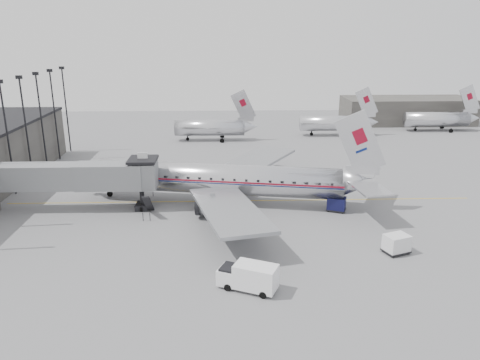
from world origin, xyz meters
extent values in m
plane|color=slate|center=(0.00, 0.00, 0.00)|extent=(160.00, 160.00, 0.00)
cube|color=#3D3937|center=(45.00, 60.00, 3.00)|extent=(30.00, 12.00, 6.00)
cube|color=gold|center=(3.00, 6.00, 0.01)|extent=(60.00, 0.15, 0.01)
cube|color=slate|center=(-22.00, 3.60, 4.30)|extent=(12.00, 2.80, 3.00)
cube|color=slate|center=(-13.00, 3.60, 4.30)|extent=(8.00, 3.00, 3.10)
cube|color=slate|center=(-9.00, 4.00, 4.30)|extent=(3.20, 3.60, 3.20)
cube|color=black|center=(-9.00, 4.00, 6.20)|extent=(3.40, 3.80, 0.30)
cube|color=white|center=(-9.00, 4.00, 6.70)|extent=(1.20, 0.15, 0.80)
cylinder|color=black|center=(-9.30, 3.60, 1.40)|extent=(0.56, 0.56, 2.80)
cube|color=black|center=(-9.30, 3.60, 0.35)|extent=(1.60, 2.20, 0.70)
cylinder|color=black|center=(-9.30, 2.60, 0.30)|extent=(0.30, 0.60, 0.60)
cylinder|color=black|center=(-9.30, 4.60, 0.30)|extent=(0.30, 0.60, 0.60)
cube|color=black|center=(-8.20, 1.30, 1.50)|extent=(0.90, 3.20, 2.90)
cylinder|color=black|center=(-27.50, 10.00, 7.50)|extent=(0.24, 0.24, 15.00)
cylinder|color=black|center=(-27.50, 16.00, 7.50)|extent=(0.24, 0.24, 15.00)
cube|color=black|center=(-27.50, 16.00, 15.00)|extent=(0.90, 0.25, 0.50)
cylinder|color=black|center=(-27.50, 22.00, 7.50)|extent=(0.24, 0.24, 15.00)
cube|color=black|center=(-27.50, 22.00, 15.00)|extent=(0.90, 0.25, 0.50)
cylinder|color=black|center=(-27.50, 28.00, 7.50)|extent=(0.24, 0.24, 15.00)
cube|color=black|center=(-27.50, 28.00, 15.00)|extent=(0.90, 0.25, 0.50)
cylinder|color=black|center=(-27.50, 34.00, 7.50)|extent=(0.24, 0.24, 15.00)
cube|color=black|center=(-27.50, 34.00, 15.00)|extent=(0.90, 0.25, 0.50)
cylinder|color=silver|center=(-2.00, 42.00, 2.60)|extent=(14.00, 3.20, 3.20)
cube|color=silver|center=(4.80, 42.00, 7.00)|extent=(5.17, 0.26, 6.52)
cylinder|color=black|center=(-6.50, 42.00, 0.50)|extent=(0.24, 0.24, 1.00)
cylinder|color=silver|center=(24.00, 46.00, 2.60)|extent=(14.00, 3.20, 3.20)
cube|color=silver|center=(30.80, 46.00, 7.00)|extent=(5.17, 0.26, 6.52)
cylinder|color=black|center=(19.50, 46.00, 0.50)|extent=(0.24, 0.24, 1.00)
cylinder|color=silver|center=(48.00, 50.00, 2.60)|extent=(14.00, 3.20, 3.20)
cube|color=silver|center=(54.80, 50.00, 7.00)|extent=(5.17, 0.26, 6.52)
cylinder|color=black|center=(43.50, 50.00, 0.50)|extent=(0.24, 0.24, 1.00)
cylinder|color=silver|center=(0.00, 5.62, 3.15)|extent=(31.63, 9.64, 3.88)
cone|color=silver|center=(-17.00, 8.83, 3.15)|extent=(3.81, 4.40, 3.88)
cone|color=silver|center=(17.31, 2.36, 3.56)|extent=(4.80, 4.40, 3.69)
cube|color=maroon|center=(0.00, 5.62, 3.41)|extent=(31.64, 9.69, 0.19)
cube|color=#091856|center=(0.00, 5.62, 3.17)|extent=(31.64, 9.69, 0.10)
cube|color=silver|center=(17.00, 2.41, 8.39)|extent=(6.38, 1.50, 8.06)
cube|color=gray|center=(4.84, 14.31, 2.83)|extent=(14.29, 17.07, 1.24)
cube|color=gray|center=(1.34, -4.23, 2.83)|extent=(9.48, 17.65, 1.24)
cylinder|color=gray|center=(1.53, 10.88, 1.52)|extent=(3.91, 2.82, 2.20)
cylinder|color=gray|center=(-0.50, 0.17, 1.52)|extent=(3.91, 2.82, 2.20)
cylinder|color=black|center=(-14.42, 8.34, 0.68)|extent=(0.21, 0.21, 1.36)
cylinder|color=black|center=(2.57, 7.91, 0.73)|extent=(0.27, 0.27, 1.47)
cylinder|color=black|center=(2.57, 7.91, 0.47)|extent=(1.10, 0.55, 1.05)
cylinder|color=black|center=(1.56, 2.55, 0.73)|extent=(0.27, 0.27, 1.47)
cylinder|color=black|center=(1.56, 2.55, 0.47)|extent=(1.10, 0.55, 1.05)
cube|color=white|center=(3.43, -16.24, 1.34)|extent=(4.06, 3.25, 2.08)
cube|color=white|center=(1.17, -15.24, 0.94)|extent=(2.21, 2.36, 1.39)
cube|color=black|center=(1.17, -15.24, 1.53)|extent=(1.77, 2.02, 0.59)
cylinder|color=black|center=(1.08, -16.17, 0.32)|extent=(0.68, 0.48, 0.63)
cylinder|color=black|center=(1.80, -14.54, 0.32)|extent=(0.68, 0.48, 0.63)
cylinder|color=black|center=(3.97, -17.46, 0.32)|extent=(0.68, 0.48, 0.63)
cylinder|color=black|center=(4.69, -15.83, 0.32)|extent=(0.68, 0.48, 0.63)
cube|color=#0D0E34|center=(14.56, 2.00, 1.01)|extent=(2.58, 2.28, 1.49)
cube|color=black|center=(14.56, 2.00, 0.21)|extent=(2.72, 2.42, 0.13)
cylinder|color=black|center=(13.53, 1.73, 0.16)|extent=(0.34, 0.24, 0.32)
cylinder|color=black|center=(15.11, 1.09, 0.16)|extent=(0.34, 0.24, 0.32)
cylinder|color=black|center=(14.01, 2.91, 0.16)|extent=(0.34, 0.24, 0.32)
cylinder|color=black|center=(15.59, 2.27, 0.16)|extent=(0.34, 0.24, 0.32)
cube|color=silver|center=(17.84, -9.58, 1.09)|extent=(2.76, 2.43, 1.61)
cube|color=black|center=(17.84, -9.58, 0.23)|extent=(2.91, 2.58, 0.14)
cylinder|color=black|center=(17.22, -10.55, 0.17)|extent=(0.37, 0.25, 0.34)
cylinder|color=black|center=(18.94, -9.90, 0.17)|extent=(0.37, 0.25, 0.34)
cylinder|color=black|center=(16.73, -9.26, 0.17)|extent=(0.37, 0.25, 0.34)
cylinder|color=black|center=(18.45, -8.61, 0.17)|extent=(0.37, 0.25, 0.34)
imported|color=#9FCA17|center=(-8.48, 3.00, 0.90)|extent=(0.76, 0.63, 1.80)
camera|label=1|loc=(0.90, -51.13, 20.88)|focal=35.00mm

